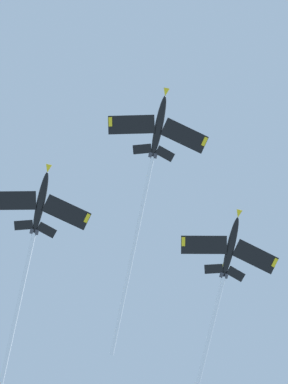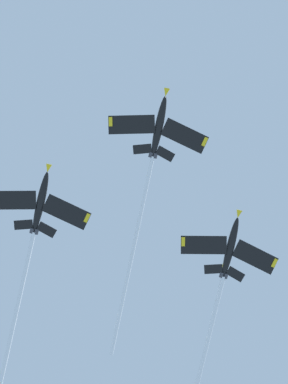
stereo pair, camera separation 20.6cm
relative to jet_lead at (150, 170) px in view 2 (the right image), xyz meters
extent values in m
ellipsoid|color=black|center=(3.78, 7.34, 2.94)|extent=(6.80, 11.19, 5.29)
cone|color=yellow|center=(6.66, 12.96, 5.17)|extent=(1.94, 2.25, 1.67)
ellipsoid|color=black|center=(4.59, 8.93, 4.20)|extent=(2.23, 3.07, 1.78)
cube|color=black|center=(-1.27, 9.13, 2.57)|extent=(9.55, 5.43, 1.39)
cube|color=yellow|center=(-5.06, 10.71, 2.59)|extent=(1.08, 1.85, 0.71)
cube|color=black|center=(8.16, 4.28, 2.57)|extent=(9.05, 8.53, 1.39)
cube|color=yellow|center=(11.66, 2.12, 2.59)|extent=(1.67, 1.77, 0.71)
cube|color=black|center=(-0.41, 4.19, 1.27)|extent=(3.83, 2.30, 0.75)
cube|color=black|center=(3.65, 2.11, 1.27)|extent=(3.78, 3.79, 0.75)
cube|color=yellow|center=(1.49, 2.90, 2.65)|extent=(1.62, 2.93, 3.44)
cylinder|color=#38383D|center=(0.89, 2.72, 0.90)|extent=(1.26, 1.44, 1.09)
cylinder|color=#38383D|center=(1.69, 2.31, 0.90)|extent=(1.26, 1.44, 1.09)
cylinder|color=white|center=(-7.38, -14.35, -5.82)|extent=(17.98, 33.98, 14.04)
ellipsoid|color=black|center=(-21.60, -1.04, -4.11)|extent=(6.46, 11.28, 5.44)
cone|color=yellow|center=(-18.91, 4.64, -1.79)|extent=(1.90, 2.25, 1.68)
ellipsoid|color=black|center=(-20.85, 0.55, -2.82)|extent=(2.16, 3.08, 1.82)
cube|color=black|center=(-26.70, 0.58, -4.48)|extent=(9.50, 5.15, 1.44)
cube|color=yellow|center=(-30.54, 2.05, -4.47)|extent=(1.03, 1.83, 0.74)
cube|color=black|center=(-17.12, -3.95, -4.48)|extent=(9.15, 8.37, 1.44)
cube|color=yellow|center=(-13.55, -6.00, -4.47)|extent=(1.64, 1.78, 0.74)
cube|color=black|center=(-25.67, -4.30, -5.84)|extent=(3.79, 2.19, 0.77)
cube|color=black|center=(-21.55, -6.25, -5.84)|extent=(3.82, 3.74, 0.77)
cube|color=yellow|center=(-23.74, -5.55, -4.46)|extent=(1.54, 2.99, 3.46)
cylinder|color=#38383D|center=(-24.32, -5.73, -6.22)|extent=(1.24, 1.44, 1.10)
cylinder|color=#38383D|center=(-23.51, -6.12, -6.22)|extent=(1.24, 1.44, 1.10)
cylinder|color=white|center=(-32.32, -23.69, -13.48)|extent=(17.61, 35.86, 15.25)
ellipsoid|color=black|center=(12.89, -17.48, -3.62)|extent=(6.62, 11.24, 5.38)
cone|color=yellow|center=(15.67, -11.83, -1.32)|extent=(1.92, 2.25, 1.67)
ellipsoid|color=black|center=(13.67, -15.89, -2.33)|extent=(2.19, 3.08, 1.80)
cube|color=black|center=(7.82, -15.79, -3.98)|extent=(9.53, 5.27, 1.42)
cube|color=yellow|center=(4.00, -14.27, -3.97)|extent=(1.05, 1.84, 0.73)
cube|color=black|center=(17.33, -20.46, -3.98)|extent=(9.10, 8.44, 1.42)
cube|color=black|center=(8.77, -20.69, -5.33)|extent=(3.81, 2.24, 0.77)
cube|color=black|center=(12.87, -22.70, -5.33)|extent=(3.80, 3.76, 0.77)
cube|color=yellow|center=(10.69, -21.96, -3.94)|extent=(1.58, 2.96, 3.45)
cylinder|color=#38383D|center=(10.10, -22.14, -5.69)|extent=(1.25, 1.44, 1.09)
cylinder|color=#38383D|center=(10.91, -22.54, -5.69)|extent=(1.25, 1.44, 1.09)
cylinder|color=white|center=(1.72, -40.21, -12.94)|extent=(18.30, 36.04, 15.16)
camera|label=1|loc=(36.73, 42.63, -145.88)|focal=75.16mm
camera|label=2|loc=(36.89, 42.50, -145.88)|focal=75.16mm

